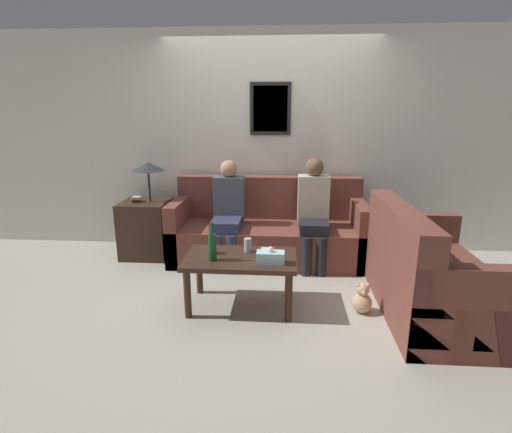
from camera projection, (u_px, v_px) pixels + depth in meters
ground_plane at (266, 275)px, 4.22m from camera, size 16.00×16.00×0.00m
wall_back at (270, 143)px, 4.81m from camera, size 9.00×0.08×2.60m
couch_main at (268, 232)px, 4.64m from camera, size 2.18×0.86×0.92m
couch_side at (428, 277)px, 3.38m from camera, size 0.86×1.53×0.92m
coffee_table at (241, 264)px, 3.46m from camera, size 0.96×0.59×0.46m
side_table_with_lamp at (147, 224)px, 4.71m from camera, size 0.54×0.54×1.12m
wine_bottle at (212, 246)px, 3.33m from camera, size 0.07×0.07×0.33m
drinking_glass at (213, 248)px, 3.51m from camera, size 0.07×0.07×0.10m
book_stack at (267, 250)px, 3.56m from camera, size 0.12×0.10×0.02m
soda_can at (248, 245)px, 3.55m from camera, size 0.07×0.07×0.12m
tissue_box at (270, 257)px, 3.28m from camera, size 0.23×0.12×0.14m
person_left at (228, 209)px, 4.44m from camera, size 0.34×0.61×1.15m
person_right at (314, 209)px, 4.35m from camera, size 0.34×0.58×1.18m
teddy_bear at (362, 300)px, 3.42m from camera, size 0.17×0.17×0.27m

